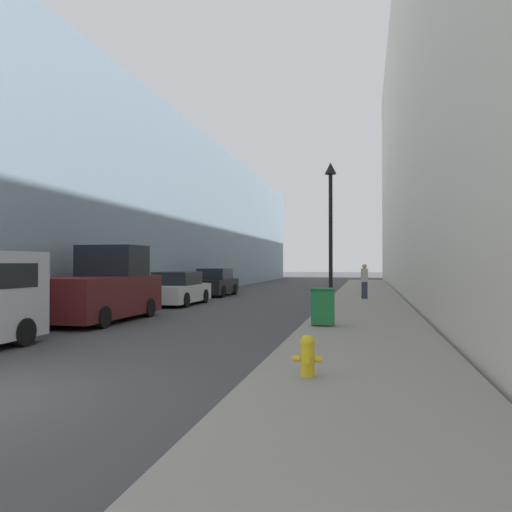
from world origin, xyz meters
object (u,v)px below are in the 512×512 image
object	(u,v)px
fire_hydrant	(307,355)
trash_bin	(323,306)
pickup_truck	(102,290)
parked_sedan_near	(177,290)
parked_sedan_far	(215,283)
lamppost	(331,218)
pedestrian_on_sidewalk	(364,281)

from	to	relation	value
fire_hydrant	trash_bin	world-z (taller)	trash_bin
trash_bin	pickup_truck	xyz separation A→B (m)	(-7.21, 0.76, 0.34)
trash_bin	parked_sedan_near	xyz separation A→B (m)	(-7.12, 7.15, 0.01)
pickup_truck	parked_sedan_far	distance (m)	12.67
fire_hydrant	trash_bin	bearing A→B (deg)	92.77
trash_bin	lamppost	xyz separation A→B (m)	(-0.11, 4.68, 2.87)
pedestrian_on_sidewalk	fire_hydrant	bearing A→B (deg)	-92.58
trash_bin	lamppost	size ratio (longest dim) A/B	0.19
pedestrian_on_sidewalk	lamppost	bearing A→B (deg)	-100.74
lamppost	pickup_truck	xyz separation A→B (m)	(-7.10, -3.92, -2.53)
trash_bin	parked_sedan_far	bearing A→B (deg)	118.53
fire_hydrant	parked_sedan_near	distance (m)	15.40
fire_hydrant	lamppost	xyz separation A→B (m)	(-0.41, 11.02, 3.07)
trash_bin	pickup_truck	distance (m)	7.26
fire_hydrant	parked_sedan_far	bearing A→B (deg)	111.05
parked_sedan_far	lamppost	bearing A→B (deg)	-50.57
parked_sedan_near	pedestrian_on_sidewalk	distance (m)	9.06
fire_hydrant	pedestrian_on_sidewalk	size ratio (longest dim) A/B	0.37
parked_sedan_near	parked_sedan_far	xyz separation A→B (m)	(-0.18, 6.28, 0.04)
lamppost	parked_sedan_far	bearing A→B (deg)	129.43
fire_hydrant	pedestrian_on_sidewalk	world-z (taller)	pedestrian_on_sidewalk
pedestrian_on_sidewalk	parked_sedan_near	bearing A→B (deg)	-154.93
fire_hydrant	pickup_truck	bearing A→B (deg)	136.66
parked_sedan_near	parked_sedan_far	size ratio (longest dim) A/B	1.03
pickup_truck	parked_sedan_far	world-z (taller)	pickup_truck
trash_bin	lamppost	distance (m)	5.49
trash_bin	lamppost	world-z (taller)	lamppost
pedestrian_on_sidewalk	pickup_truck	bearing A→B (deg)	-129.05
parked_sedan_near	fire_hydrant	bearing A→B (deg)	-61.17
parked_sedan_near	pedestrian_on_sidewalk	world-z (taller)	pedestrian_on_sidewalk
pickup_truck	parked_sedan_near	world-z (taller)	pickup_truck
trash_bin	lamppost	bearing A→B (deg)	91.33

